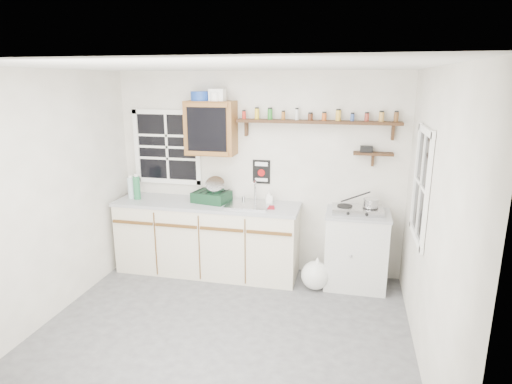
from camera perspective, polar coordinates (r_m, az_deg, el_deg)
room at (r=3.87m, az=-4.88°, el=-2.46°), size 3.64×3.24×2.54m
main_cabinet at (r=5.47m, az=-6.49°, el=-6.04°), size 2.31×0.63×0.92m
right_cabinet at (r=5.22m, az=13.18°, el=-7.44°), size 0.73×0.57×0.91m
sink at (r=5.18m, az=-1.00°, el=-1.65°), size 0.52×0.44×0.29m
upper_cabinet at (r=5.28m, az=-6.04°, el=8.47°), size 0.60×0.32×0.65m
upper_cabinet_clutter at (r=5.26m, az=-6.44°, el=12.64°), size 0.42×0.24×0.14m
spice_shelf at (r=5.08m, az=8.18°, el=9.36°), size 1.91×0.18×0.35m
secondary_shelf at (r=5.12m, az=15.10°, el=5.05°), size 0.45×0.16×0.24m
warning_sign at (r=5.34m, az=0.73°, el=2.71°), size 0.22×0.02×0.30m
window_back at (r=5.68m, az=-11.77°, el=5.88°), size 0.93×0.03×0.98m
window_right at (r=4.23m, az=21.23°, el=0.87°), size 0.03×0.78×1.08m
water_bottles at (r=5.65m, az=-15.95°, el=0.58°), size 0.18×0.11×0.33m
dish_rack at (r=5.33m, az=-5.79°, el=-0.23°), size 0.48×0.39×0.32m
soap_bottle at (r=5.21m, az=1.73°, el=-0.73°), size 0.10×0.10×0.17m
rag at (r=5.07m, az=1.74°, el=-2.07°), size 0.15×0.14×0.02m
hotplate at (r=5.04m, az=13.36°, el=-2.33°), size 0.59×0.34×0.08m
saucepan at (r=5.03m, az=14.97°, el=-1.43°), size 0.42×0.21×0.18m
trash_bag at (r=5.14m, az=7.90°, el=-10.91°), size 0.37×0.34×0.43m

